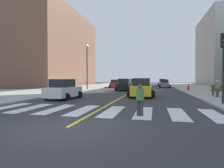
{
  "coord_description": "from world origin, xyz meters",
  "views": [
    {
      "loc": [
        3.3,
        -6.65,
        1.87
      ],
      "look_at": [
        -5.81,
        33.31,
        0.82
      ],
      "focal_mm": 30.28,
      "sensor_mm": 36.0,
      "label": 1
    }
  ],
  "objects": [
    {
      "name": "fire_hydrant",
      "position": [
        8.37,
        24.46,
        0.58
      ],
      "size": [
        0.26,
        0.26,
        0.89
      ],
      "color": "red",
      "rests_on": "sidewalk_kerb_east"
    },
    {
      "name": "traffic_light_near_corner",
      "position": [
        7.9,
        7.74,
        3.57
      ],
      "size": [
        0.36,
        0.41,
        4.87
      ],
      "rotation": [
        0.0,
        0.0,
        3.14
      ],
      "color": "black",
      "rests_on": "sidewalk_kerb_east"
    },
    {
      "name": "ground_plane",
      "position": [
        0.0,
        0.0,
        0.0
      ],
      "size": [
        220.0,
        220.0,
        0.0
      ],
      "primitive_type": "plane",
      "color": "#333335"
    },
    {
      "name": "sidewalk_kerb_west",
      "position": [
        -12.2,
        20.0,
        0.07
      ],
      "size": [
        10.0,
        120.0,
        0.15
      ],
      "primitive_type": "cube",
      "color": "#9E9B93",
      "rests_on": "ground"
    },
    {
      "name": "car_green_third",
      "position": [
        -1.8,
        42.97,
        0.95
      ],
      "size": [
        2.84,
        4.55,
        2.03
      ],
      "rotation": [
        0.0,
        0.0,
        -0.0
      ],
      "color": "#236B42",
      "rests_on": "ground"
    },
    {
      "name": "pedestrian_crossing",
      "position": [
        2.56,
        2.97,
        0.88
      ],
      "size": [
        0.4,
        0.4,
        1.6
      ],
      "rotation": [
        0.0,
        0.0,
        5.98
      ],
      "color": "#38383D",
      "rests_on": "ground"
    },
    {
      "name": "street_lamp",
      "position": [
        -8.08,
        24.01,
        4.62
      ],
      "size": [
        0.44,
        0.44,
        7.6
      ],
      "color": "#38383D",
      "rests_on": "sidewalk_kerb_west"
    },
    {
      "name": "car_silver_second",
      "position": [
        5.4,
        49.77,
        0.91
      ],
      "size": [
        2.78,
        4.41,
        1.96
      ],
      "rotation": [
        0.0,
        0.0,
        3.12
      ],
      "color": "#B7B7BC",
      "rests_on": "ground"
    },
    {
      "name": "car_yellow_fourth",
      "position": [
        1.94,
        13.18,
        0.92
      ],
      "size": [
        2.79,
        4.43,
        1.97
      ],
      "rotation": [
        0.0,
        0.0,
        3.16
      ],
      "color": "gold",
      "rests_on": "ground"
    },
    {
      "name": "lane_divider_paint",
      "position": [
        0.0,
        40.0,
        0.01
      ],
      "size": [
        0.16,
        80.0,
        0.01
      ],
      "primitive_type": "cube",
      "color": "yellow",
      "rests_on": "ground"
    },
    {
      "name": "crosswalk_paint",
      "position": [
        0.0,
        4.0,
        0.01
      ],
      "size": [
        13.5,
        4.0,
        0.01
      ],
      "color": "silver",
      "rests_on": "ground"
    },
    {
      "name": "low_rise_brick_west",
      "position": [
        -26.29,
        44.4,
        10.55
      ],
      "size": [
        16.0,
        32.0,
        21.1
      ],
      "primitive_type": "cube",
      "color": "brown",
      "rests_on": "ground"
    },
    {
      "name": "car_red_sixth",
      "position": [
        -5.4,
        34.6,
        0.83
      ],
      "size": [
        2.56,
        4.02,
        1.77
      ],
      "rotation": [
        0.0,
        0.0,
        0.03
      ],
      "color": "red",
      "rests_on": "ground"
    },
    {
      "name": "car_gray_seventh",
      "position": [
        5.43,
        36.84,
        0.85
      ],
      "size": [
        2.64,
        4.14,
        1.82
      ],
      "rotation": [
        0.0,
        0.0,
        3.11
      ],
      "color": "slate",
      "rests_on": "ground"
    },
    {
      "name": "car_black_fifth",
      "position": [
        -1.51,
        23.56,
        0.91
      ],
      "size": [
        2.83,
        4.43,
        1.95
      ],
      "rotation": [
        0.0,
        0.0,
        -0.04
      ],
      "color": "black",
      "rests_on": "ground"
    },
    {
      "name": "car_white_nearest",
      "position": [
        -5.07,
        9.57,
        0.87
      ],
      "size": [
        2.7,
        4.24,
        1.87
      ],
      "rotation": [
        0.0,
        0.0,
        -0.03
      ],
      "color": "silver",
      "rests_on": "ground"
    },
    {
      "name": "park_bench",
      "position": [
        9.92,
        14.89,
        0.69
      ],
      "size": [
        1.82,
        0.62,
        1.12
      ],
      "rotation": [
        0.0,
        0.0,
        1.53
      ],
      "color": "brown",
      "rests_on": "sidewalk_kerb_east"
    },
    {
      "name": "pedestrian_waiting_east",
      "position": [
        9.14,
        13.21,
        1.05
      ],
      "size": [
        0.41,
        0.41,
        1.64
      ],
      "rotation": [
        0.0,
        0.0,
        3.91
      ],
      "color": "#38383D",
      "rests_on": "sidewalk_kerb_east"
    }
  ]
}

